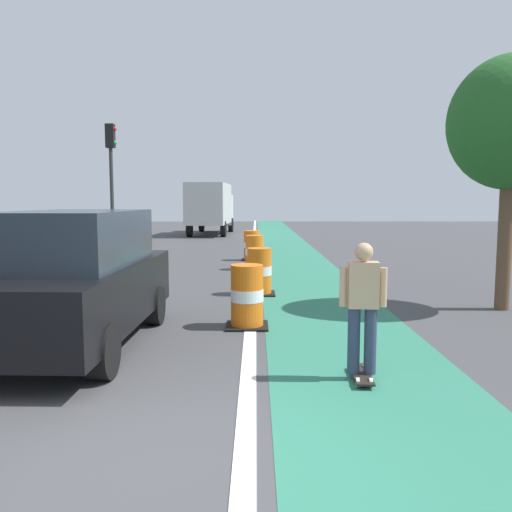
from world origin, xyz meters
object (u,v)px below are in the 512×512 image
street_tree_sidewalk (512,124)px  traffic_barrel_mid (260,272)px  delivery_truck_down_block (212,206)px  skateboarder_on_lane (363,307)px  traffic_barrel_front (248,297)px  traffic_barrel_back (255,253)px  pedestrian_crossing (126,236)px  parked_suv_nearest (78,278)px  traffic_barrel_far (252,246)px  traffic_light_corner (112,166)px

street_tree_sidewalk → traffic_barrel_mid: bearing=161.0°
street_tree_sidewalk → delivery_truck_down_block: bearing=108.7°
traffic_barrel_mid → delivery_truck_down_block: 21.85m
skateboarder_on_lane → traffic_barrel_front: size_ratio=1.55×
traffic_barrel_front → street_tree_sidewalk: size_ratio=0.22×
traffic_barrel_back → delivery_truck_down_block: size_ratio=0.14×
traffic_barrel_back → pedestrian_crossing: 5.62m
traffic_barrel_front → street_tree_sidewalk: street_tree_sidewalk is taller
skateboarder_on_lane → parked_suv_nearest: size_ratio=0.36×
traffic_barrel_front → pedestrian_crossing: size_ratio=0.68×
traffic_barrel_mid → delivery_truck_down_block: size_ratio=0.14×
delivery_truck_down_block → traffic_barrel_far: bearing=-79.4°
parked_suv_nearest → traffic_barrel_back: parked_suv_nearest is taller
pedestrian_crossing → traffic_barrel_front: bearing=-65.8°
traffic_barrel_front → delivery_truck_down_block: bearing=96.3°
traffic_barrel_back → pedestrian_crossing: bearing=148.9°
parked_suv_nearest → traffic_barrel_front: parked_suv_nearest is taller
skateboarder_on_lane → traffic_barrel_front: skateboarder_on_lane is taller
pedestrian_crossing → street_tree_sidewalk: bearing=-42.4°
parked_suv_nearest → street_tree_sidewalk: size_ratio=0.93×
skateboarder_on_lane → traffic_light_corner: size_ratio=0.33×
traffic_barrel_far → delivery_truck_down_block: delivery_truck_down_block is taller
pedestrian_crossing → delivery_truck_down_block: bearing=82.2°
traffic_barrel_mid → pedestrian_crossing: pedestrian_crossing is taller
traffic_barrel_back → traffic_barrel_front: bearing=-90.8°
traffic_barrel_mid → skateboarder_on_lane: bearing=-78.2°
traffic_barrel_front → pedestrian_crossing: bearing=114.2°
traffic_barrel_far → street_tree_sidewalk: 10.54m
street_tree_sidewalk → pedestrian_crossing: bearing=137.6°
traffic_barrel_mid → traffic_light_corner: 10.50m
skateboarder_on_lane → traffic_barrel_far: (-1.46, 12.80, -0.38)m
traffic_barrel_far → traffic_light_corner: size_ratio=0.21×
traffic_barrel_back → street_tree_sidewalk: size_ratio=0.22×
traffic_barrel_far → pedestrian_crossing: size_ratio=0.68×
traffic_barrel_far → delivery_truck_down_block: size_ratio=0.14×
traffic_barrel_front → traffic_barrel_back: bearing=89.2°
traffic_light_corner → street_tree_sidewalk: traffic_light_corner is taller
traffic_light_corner → pedestrian_crossing: size_ratio=3.17×
parked_suv_nearest → traffic_barrel_front: bearing=25.6°
parked_suv_nearest → traffic_barrel_far: 11.62m
traffic_barrel_back → traffic_barrel_far: same height
traffic_barrel_mid → delivery_truck_down_block: bearing=97.9°
parked_suv_nearest → pedestrian_crossing: parked_suv_nearest is taller
traffic_light_corner → pedestrian_crossing: bearing=-54.7°
pedestrian_crossing → traffic_light_corner: bearing=125.3°
traffic_barrel_front → traffic_barrel_far: (-0.01, 10.13, 0.00)m
traffic_barrel_front → delivery_truck_down_block: delivery_truck_down_block is taller
parked_suv_nearest → traffic_barrel_far: bearing=77.6°
traffic_barrel_front → parked_suv_nearest: bearing=-154.4°
parked_suv_nearest → pedestrian_crossing: bearing=100.6°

